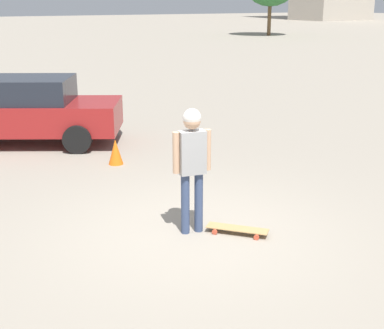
{
  "coord_description": "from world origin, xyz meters",
  "views": [
    {
      "loc": [
        -6.11,
        3.51,
        3.18
      ],
      "look_at": [
        0.0,
        0.0,
        1.01
      ],
      "focal_mm": 50.0,
      "sensor_mm": 36.0,
      "label": 1
    }
  ],
  "objects_px": {
    "person": "(192,156)",
    "skateboard": "(237,229)",
    "car_parked_near": "(27,110)",
    "traffic_cone": "(116,152)"
  },
  "relations": [
    {
      "from": "car_parked_near",
      "to": "traffic_cone",
      "type": "distance_m",
      "value": 2.83
    },
    {
      "from": "traffic_cone",
      "to": "car_parked_near",
      "type": "bearing_deg",
      "value": 23.67
    },
    {
      "from": "skateboard",
      "to": "traffic_cone",
      "type": "height_order",
      "value": "traffic_cone"
    },
    {
      "from": "skateboard",
      "to": "traffic_cone",
      "type": "distance_m",
      "value": 4.03
    },
    {
      "from": "person",
      "to": "car_parked_near",
      "type": "bearing_deg",
      "value": 107.92
    },
    {
      "from": "car_parked_near",
      "to": "person",
      "type": "bearing_deg",
      "value": 126.49
    },
    {
      "from": "skateboard",
      "to": "car_parked_near",
      "type": "bearing_deg",
      "value": -31.13
    },
    {
      "from": "person",
      "to": "skateboard",
      "type": "relative_size",
      "value": 2.26
    },
    {
      "from": "person",
      "to": "traffic_cone",
      "type": "bearing_deg",
      "value": 95.61
    },
    {
      "from": "person",
      "to": "skateboard",
      "type": "bearing_deg",
      "value": -25.23
    }
  ]
}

